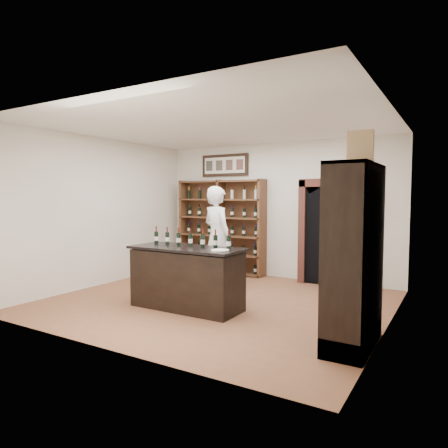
{
  "coord_description": "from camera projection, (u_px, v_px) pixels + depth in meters",
  "views": [
    {
      "loc": [
        3.57,
        -5.76,
        1.82
      ],
      "look_at": [
        -0.03,
        0.3,
        1.32
      ],
      "focal_mm": 32.0,
      "sensor_mm": 36.0,
      "label": 1
    }
  ],
  "objects": [
    {
      "name": "floor",
      "position": [
        217.0,
        302.0,
        6.89
      ],
      "size": [
        5.5,
        5.5,
        0.0
      ],
      "primitive_type": "plane",
      "color": "brown",
      "rests_on": "ground"
    },
    {
      "name": "ceiling",
      "position": [
        217.0,
        125.0,
        6.68
      ],
      "size": [
        5.5,
        5.5,
        0.0
      ],
      "primitive_type": "plane",
      "rotation": [
        3.14,
        0.0,
        0.0
      ],
      "color": "white",
      "rests_on": "wall_back"
    },
    {
      "name": "wall_back",
      "position": [
        275.0,
        210.0,
        8.93
      ],
      "size": [
        5.5,
        0.04,
        3.0
      ],
      "primitive_type": "cube",
      "color": "white",
      "rests_on": "ground"
    },
    {
      "name": "wall_left",
      "position": [
        103.0,
        212.0,
        8.18
      ],
      "size": [
        0.04,
        5.0,
        3.0
      ],
      "primitive_type": "cube",
      "color": "white",
      "rests_on": "ground"
    },
    {
      "name": "wall_right",
      "position": [
        390.0,
        220.0,
        5.38
      ],
      "size": [
        0.04,
        5.0,
        3.0
      ],
      "primitive_type": "cube",
      "color": "white",
      "rests_on": "ground"
    },
    {
      "name": "wine_shelf",
      "position": [
        222.0,
        226.0,
        9.47
      ],
      "size": [
        2.2,
        0.38,
        2.2
      ],
      "color": "brown",
      "rests_on": "ground"
    },
    {
      "name": "framed_picture",
      "position": [
        225.0,
        165.0,
        9.49
      ],
      "size": [
        1.25,
        0.04,
        0.52
      ],
      "primitive_type": "cube",
      "color": "black",
      "rests_on": "wall_back"
    },
    {
      "name": "arched_doorway",
      "position": [
        328.0,
        229.0,
        8.17
      ],
      "size": [
        1.17,
        0.35,
        2.17
      ],
      "color": "black",
      "rests_on": "ground"
    },
    {
      "name": "emergency_light",
      "position": [
        331.0,
        168.0,
        8.16
      ],
      "size": [
        0.3,
        0.1,
        0.1
      ],
      "primitive_type": "cube",
      "color": "white",
      "rests_on": "wall_back"
    },
    {
      "name": "tasting_counter",
      "position": [
        187.0,
        278.0,
        6.44
      ],
      "size": [
        1.88,
        0.78,
        1.0
      ],
      "color": "black",
      "rests_on": "ground"
    },
    {
      "name": "counter_bottle_0",
      "position": [
        156.0,
        237.0,
        6.86
      ],
      "size": [
        0.07,
        0.07,
        0.3
      ],
      "color": "black",
      "rests_on": "tasting_counter"
    },
    {
      "name": "counter_bottle_1",
      "position": [
        167.0,
        238.0,
        6.74
      ],
      "size": [
        0.07,
        0.07,
        0.3
      ],
      "color": "black",
      "rests_on": "tasting_counter"
    },
    {
      "name": "counter_bottle_2",
      "position": [
        179.0,
        239.0,
        6.61
      ],
      "size": [
        0.07,
        0.07,
        0.3
      ],
      "color": "black",
      "rests_on": "tasting_counter"
    },
    {
      "name": "counter_bottle_3",
      "position": [
        190.0,
        240.0,
        6.49
      ],
      "size": [
        0.07,
        0.07,
        0.3
      ],
      "color": "black",
      "rests_on": "tasting_counter"
    },
    {
      "name": "counter_bottle_4",
      "position": [
        203.0,
        241.0,
        6.37
      ],
      "size": [
        0.07,
        0.07,
        0.3
      ],
      "color": "black",
      "rests_on": "tasting_counter"
    },
    {
      "name": "counter_bottle_5",
      "position": [
        215.0,
        242.0,
        6.25
      ],
      "size": [
        0.07,
        0.07,
        0.3
      ],
      "color": "black",
      "rests_on": "tasting_counter"
    },
    {
      "name": "counter_bottle_6",
      "position": [
        229.0,
        242.0,
        6.12
      ],
      "size": [
        0.07,
        0.07,
        0.3
      ],
      "color": "black",
      "rests_on": "tasting_counter"
    },
    {
      "name": "side_cabinet",
      "position": [
        356.0,
        285.0,
        4.77
      ],
      "size": [
        0.48,
        1.2,
        2.2
      ],
      "color": "black",
      "rests_on": "ground"
    },
    {
      "name": "shopkeeper",
      "position": [
        217.0,
        237.0,
        7.87
      ],
      "size": [
        0.86,
        0.72,
        2.01
      ],
      "primitive_type": "imported",
      "rotation": [
        0.0,
        0.0,
        2.75
      ],
      "color": "white",
      "rests_on": "ground"
    },
    {
      "name": "plate",
      "position": [
        220.0,
        250.0,
        5.93
      ],
      "size": [
        0.27,
        0.27,
        0.02
      ],
      "primitive_type": "cylinder",
      "color": "silver",
      "rests_on": "tasting_counter"
    },
    {
      "name": "wine_crate",
      "position": [
        360.0,
        148.0,
        5.02
      ],
      "size": [
        0.31,
        0.13,
        0.44
      ],
      "primitive_type": "cube",
      "rotation": [
        0.0,
        0.0,
        -0.0
      ],
      "color": "#A38F56",
      "rests_on": "side_cabinet"
    }
  ]
}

